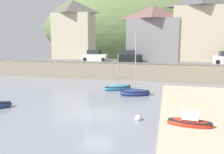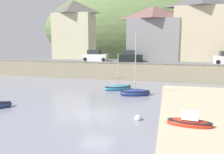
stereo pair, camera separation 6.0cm
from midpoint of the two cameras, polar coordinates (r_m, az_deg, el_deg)
quay_seawall at (r=35.02m, az=4.93°, el=1.69°), size 48.00×9.40×2.40m
hillside_backdrop at (r=72.11m, az=14.16°, el=11.74°), size 80.00×44.00×27.20m
waterfront_building_left at (r=45.77m, az=-9.51°, el=11.81°), size 7.79×5.03×11.23m
waterfront_building_centre at (r=42.13m, az=10.40°, el=10.92°), size 9.25×5.33×9.64m
waterfront_building_right at (r=42.36m, az=21.09°, el=11.42°), size 8.80×4.86×11.07m
sailboat_far_left at (r=16.69m, az=19.09°, el=-10.82°), size 3.15×1.40×1.25m
sailboat_nearest_shore at (r=27.40m, az=1.60°, el=-2.70°), size 3.67×3.05×4.57m
sailboat_blue_trim at (r=24.71m, az=5.90°, el=-3.91°), size 3.62×2.34×6.89m
parked_car_near_slipway at (r=39.55m, az=-4.20°, el=5.23°), size 4.11×1.82×1.95m
parked_car_by_wall at (r=38.10m, az=4.63°, el=5.08°), size 4.22×2.03×1.95m
mooring_buoy at (r=17.24m, az=6.67°, el=-10.27°), size 0.50×0.50×0.50m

